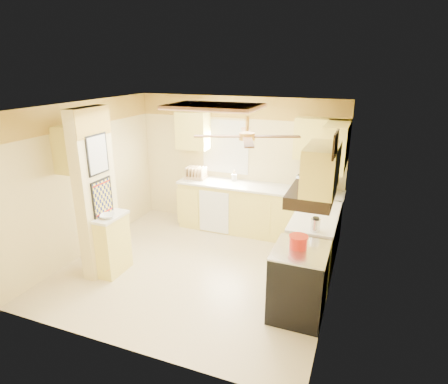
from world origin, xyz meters
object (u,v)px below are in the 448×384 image
at_px(bowl, 108,216).
at_px(dutch_oven, 298,242).
at_px(microwave, 314,184).
at_px(stove, 299,282).
at_px(kettle, 315,225).

height_order(bowl, dutch_oven, dutch_oven).
relative_size(microwave, bowl, 2.53).
distance_m(stove, bowl, 2.83).
xyz_separation_m(stove, bowl, (-2.78, -0.09, 0.51)).
distance_m(stove, kettle, 0.79).
xyz_separation_m(bowl, kettle, (2.87, 0.63, 0.07)).
bearing_deg(bowl, microwave, 40.84).
distance_m(microwave, dutch_oven, 2.14).
distance_m(bowl, dutch_oven, 2.74).
bearing_deg(dutch_oven, bowl, -177.49).
height_order(stove, kettle, kettle).
bearing_deg(microwave, kettle, 108.65).
bearing_deg(stove, dutch_oven, 140.98).
bearing_deg(dutch_oven, microwave, 93.43).
bearing_deg(kettle, microwave, 98.99).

